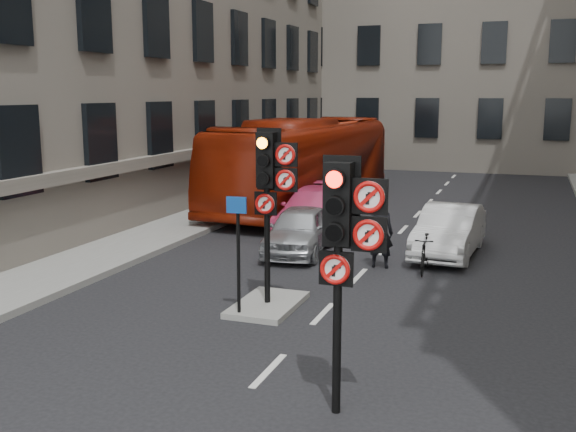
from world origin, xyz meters
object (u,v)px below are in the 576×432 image
Objects in this scene: car_pink at (315,211)px; motorcycle at (425,254)px; signal_far at (271,178)px; motorcyclist at (380,233)px; signal_near at (345,231)px; car_silver at (299,230)px; bus_red at (305,163)px; info_sign at (238,238)px; car_white at (449,231)px.

car_pink is 3.15× the size of motorcycle.
motorcyclist is at bearing 70.63° from signal_far.
signal_near reaches higher than motorcycle.
bus_red is (-2.34, 7.49, 1.06)m from car_silver.
signal_near is at bearing -56.98° from signal_far.
bus_red is 13.51m from info_sign.
car_silver is 1.63× the size of info_sign.
motorcycle is at bearing -50.15° from bus_red.
signal_near reaches higher than motorcyclist.
bus_red is (-1.95, 4.81, 1.00)m from car_pink.
car_pink is at bearing 163.40° from car_white.
signal_near is 0.29× the size of bus_red.
signal_far is at bearing -69.98° from bus_red.
signal_near is 1.54× the size of info_sign.
car_silver is 2.71m from car_pink.
info_sign is (-0.37, -0.81, -1.09)m from signal_far.
bus_red is at bearing -65.98° from motorcyclist.
car_white is 0.84× the size of car_pink.
signal_near reaches higher than bus_red.
car_white is 2.09m from motorcycle.
signal_near is at bearing -75.76° from car_pink.
motorcyclist reaches higher than motorcycle.
info_sign is at bearing 63.87° from motorcyclist.
motorcycle is at bearing 90.30° from signal_near.
bus_red is at bearing 110.10° from signal_near.
signal_near is 8.20m from motorcycle.
signal_near reaches higher than car_silver.
signal_far is 2.30× the size of motorcycle.
signal_far is 4.62m from motorcyclist.
signal_near is at bearing -65.20° from bus_red.
car_pink is 5.28m from bus_red.
car_silver is 0.92× the size of car_white.
bus_red is (-6.29, 6.39, 1.03)m from car_white.
signal_far reaches higher than car_silver.
motorcyclist is at bearing -24.89° from car_silver.
info_sign is (-2.97, 3.19, -0.97)m from signal_near.
bus_red is 10.40m from motorcycle.
bus_red is (-3.39, 12.36, -1.00)m from signal_far.
car_silver reaches higher than motorcycle.
car_white is (0.30, 9.97, -1.91)m from signal_near.
car_silver is 0.77× the size of car_pink.
motorcycle is (5.94, -8.44, -1.24)m from bus_red.
car_pink reaches higher than car_silver.
signal_far reaches higher than motorcycle.
car_silver is 4.10m from car_white.
car_silver is 2.11× the size of motorcyclist.
motorcyclist reaches higher than car_pink.
signal_near is at bearing -88.30° from car_white.
car_silver is 5.80m from info_sign.
bus_red reaches higher than motorcyclist.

